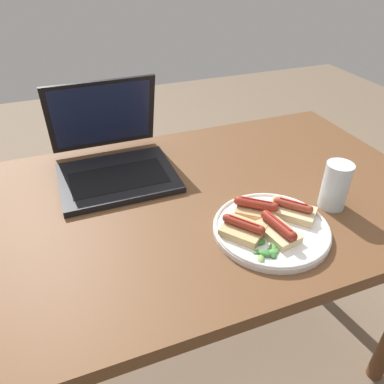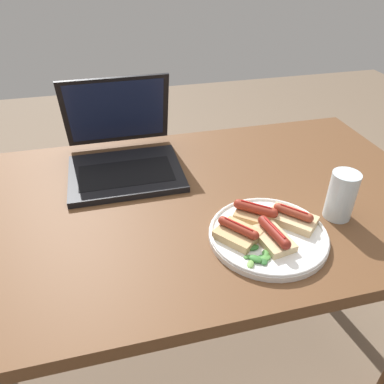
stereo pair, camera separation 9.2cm
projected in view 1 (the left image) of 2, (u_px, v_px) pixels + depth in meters
ground_plane at (178, 358)px, 1.39m from camera, size 6.00×6.00×0.00m
desk at (172, 225)px, 1.03m from camera, size 1.45×0.79×0.72m
laptop at (113, 159)px, 1.09m from camera, size 0.32×0.34×0.25m
plate at (271, 228)px, 0.88m from camera, size 0.28×0.28×0.02m
sausage_toast_left at (278, 229)px, 0.85m from camera, size 0.08×0.11×0.04m
sausage_toast_middle at (292, 210)px, 0.91m from camera, size 0.12×0.13×0.04m
sausage_toast_right at (243, 229)px, 0.85m from camera, size 0.11×0.12×0.04m
sausage_toast_extra at (256, 207)px, 0.92m from camera, size 0.11×0.11×0.04m
salad_pile at (266, 250)px, 0.81m from camera, size 0.07×0.07×0.01m
drinking_glass at (336, 186)px, 0.94m from camera, size 0.07×0.07×0.12m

